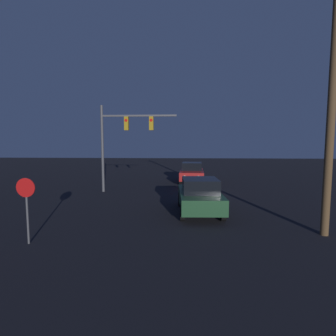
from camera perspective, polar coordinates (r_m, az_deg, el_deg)
car_near at (r=12.62m, az=6.90°, el=-5.96°), size 2.10×4.30×1.68m
car_far at (r=22.11m, az=5.22°, el=-0.98°), size 2.12×4.31×1.68m
traffic_signal_mast at (r=17.98m, az=-10.05°, el=7.26°), size 5.10×0.30×5.84m
stop_sign at (r=9.82m, az=-28.45°, el=-5.92°), size 0.63×0.07×2.21m
utility_pole at (r=11.00m, az=32.14°, el=12.95°), size 1.54×0.28×9.58m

